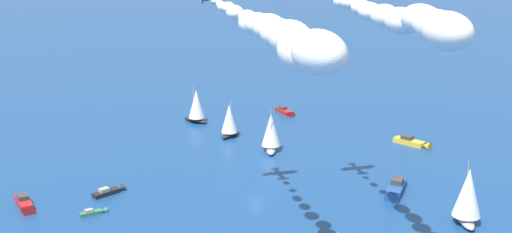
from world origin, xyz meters
TOP-DOWN VIEW (x-y plane):
  - ground_plane at (0.00, 0.00)m, footprint 2000.00×2000.00m
  - motorboat_far_port at (-43.15, -6.96)m, footprint 6.62×8.51m
  - sailboat_far_stbd at (-18.68, 49.74)m, footprint 7.74×6.11m
  - sailboat_inshore at (38.19, -8.99)m, footprint 5.17×9.18m
  - motorboat_offshore at (-29.24, -9.06)m, footprint 4.93×3.71m
  - motorboat_ahead at (4.88, 59.19)m, footprint 5.77×7.78m
  - sailboat_outer_ring_b at (1.97, 27.95)m, footprint 4.55×8.06m
  - motorboat_outer_ring_c at (36.05, 33.75)m, footprint 8.84×7.64m
  - motorboat_outer_ring_d at (27.52, 3.89)m, footprint 5.76×10.98m
  - sailboat_outer_ring_e at (-8.74, 37.95)m, footprint 5.35×7.48m
  - motorboat_outer_ring_f at (-28.87, 0.52)m, footprint 5.87×6.12m
  - smoke_trail_lead at (6.01, -44.49)m, footprint 21.09×52.62m
  - smoke_trail_wingman at (21.30, -37.79)m, footprint 18.59×48.41m

SIDE VIEW (x-z plane):
  - ground_plane at x=0.00m, z-range 0.00..0.00m
  - motorboat_offshore at x=-29.24m, z-range -0.33..1.12m
  - motorboat_outer_ring_f at x=-28.87m, z-range -0.45..1.51m
  - motorboat_ahead at x=4.88m, z-range -0.53..1.75m
  - motorboat_far_port at x=-43.15m, z-range -0.58..1.94m
  - motorboat_outer_ring_c at x=36.05m, z-range -0.62..2.09m
  - motorboat_outer_ring_d at x=27.52m, z-range -0.71..2.38m
  - sailboat_outer_ring_e at x=-8.74m, z-range -0.41..9.02m
  - sailboat_far_stbd at x=-18.68m, z-range -0.44..9.58m
  - sailboat_outer_ring_b at x=1.97m, z-range -0.45..9.86m
  - sailboat_inshore at x=38.19m, z-range -0.51..11.24m
  - smoke_trail_lead at x=6.01m, z-range 36.50..42.25m
  - smoke_trail_wingman at x=21.30m, z-range 37.97..43.04m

